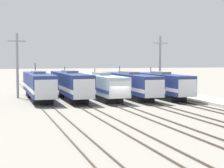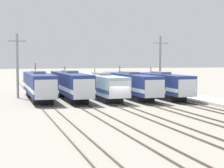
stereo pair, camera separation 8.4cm
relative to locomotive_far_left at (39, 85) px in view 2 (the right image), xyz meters
name	(u,v)px [view 2 (the right image)]	position (x,y,z in m)	size (l,w,h in m)	color
ground_plane	(119,106)	(8.97, -9.97, -2.15)	(400.00, 400.00, 0.00)	gray
rail_pair_far_left	(48,108)	(0.00, -9.97, -2.08)	(1.50, 120.00, 0.15)	#4C4238
rail_pair_center_left	(84,107)	(4.49, -9.97, -2.08)	(1.51, 120.00, 0.15)	#4C4238
rail_pair_center	(119,105)	(8.97, -9.97, -2.08)	(1.51, 120.00, 0.15)	#4C4238
rail_pair_center_right	(152,104)	(13.46, -9.97, -2.08)	(1.51, 120.00, 0.15)	#4C4238
rail_pair_far_right	(184,103)	(17.95, -9.97, -2.08)	(1.50, 120.00, 0.15)	#4C4238
locomotive_far_left	(39,85)	(0.00, 0.00, 0.00)	(3.08, 18.80, 5.28)	black
locomotive_center_left	(70,85)	(4.49, -0.69, 0.03)	(2.99, 19.32, 4.70)	black
locomotive_center	(102,86)	(8.97, -1.81, -0.13)	(3.13, 17.69, 4.42)	#232326
locomotive_center_right	(130,84)	(13.46, -1.29, -0.08)	(2.98, 19.92, 4.78)	black
locomotive_far_right	(162,85)	(17.95, -2.95, -0.08)	(2.90, 17.06, 4.61)	black
catenary_tower_left	(17,65)	(-2.75, 3.57, 2.91)	(2.69, 0.37, 9.75)	gray
catenary_tower_right	(160,64)	(20.61, 3.57, 2.91)	(2.69, 0.37, 9.75)	gray
platform	(212,101)	(22.15, -9.97, -1.94)	(4.00, 120.00, 0.41)	#B7B5AD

